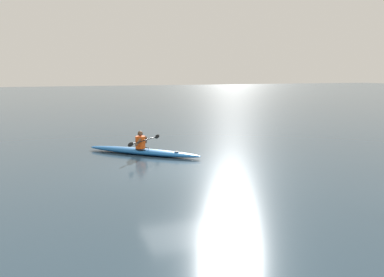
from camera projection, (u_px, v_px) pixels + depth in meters
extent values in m
plane|color=#283D4C|center=(179.00, 168.00, 14.34)|extent=(160.00, 160.00, 0.00)
ellipsoid|color=#1959A5|center=(143.00, 151.00, 16.61)|extent=(4.11, 3.94, 0.24)
torus|color=black|center=(143.00, 149.00, 16.59)|extent=(0.82, 0.82, 0.04)
cylinder|color=black|center=(177.00, 152.00, 15.99)|extent=(0.18, 0.18, 0.02)
cylinder|color=#E04C14|center=(140.00, 142.00, 16.59)|extent=(0.40, 0.40, 0.49)
sphere|color=brown|center=(140.00, 133.00, 16.53)|extent=(0.21, 0.21, 0.21)
cylinder|color=black|center=(145.00, 140.00, 16.50)|extent=(1.45, 1.54, 0.03)
ellipsoid|color=black|center=(157.00, 136.00, 17.44)|extent=(0.30, 0.32, 0.17)
ellipsoid|color=black|center=(131.00, 144.00, 15.55)|extent=(0.30, 0.32, 0.17)
cylinder|color=brown|center=(146.00, 140.00, 16.82)|extent=(0.17, 0.32, 0.34)
cylinder|color=brown|center=(138.00, 142.00, 16.28)|extent=(0.31, 0.19, 0.34)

